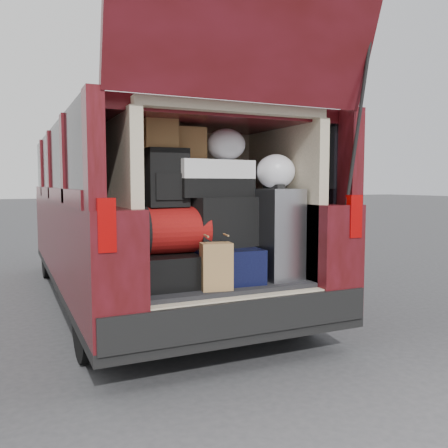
{
  "coord_description": "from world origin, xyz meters",
  "views": [
    {
      "loc": [
        -1.36,
        -2.96,
        1.25
      ],
      "look_at": [
        0.1,
        0.2,
        0.95
      ],
      "focal_mm": 38.0,
      "sensor_mm": 36.0,
      "label": 1
    }
  ],
  "objects_px": {
    "backpack": "(167,178)",
    "twotone_duffel": "(210,179)",
    "black_hardshell": "(165,269)",
    "red_duffel": "(171,230)",
    "navy_hardshell": "(222,264)",
    "black_soft_case": "(221,222)",
    "kraft_bag": "(216,266)",
    "silver_roller": "(273,233)"
  },
  "relations": [
    {
      "from": "black_hardshell",
      "to": "silver_roller",
      "type": "height_order",
      "value": "silver_roller"
    },
    {
      "from": "navy_hardshell",
      "to": "black_soft_case",
      "type": "distance_m",
      "value": 0.3
    },
    {
      "from": "black_soft_case",
      "to": "black_hardshell",
      "type": "bearing_deg",
      "value": 170.51
    },
    {
      "from": "navy_hardshell",
      "to": "backpack",
      "type": "distance_m",
      "value": 0.74
    },
    {
      "from": "silver_roller",
      "to": "black_soft_case",
      "type": "distance_m",
      "value": 0.41
    },
    {
      "from": "navy_hardshell",
      "to": "backpack",
      "type": "xyz_separation_m",
      "value": [
        -0.4,
        0.03,
        0.62
      ]
    },
    {
      "from": "navy_hardshell",
      "to": "red_duffel",
      "type": "distance_m",
      "value": 0.46
    },
    {
      "from": "kraft_bag",
      "to": "black_soft_case",
      "type": "distance_m",
      "value": 0.44
    },
    {
      "from": "navy_hardshell",
      "to": "backpack",
      "type": "bearing_deg",
      "value": 179.39
    },
    {
      "from": "backpack",
      "to": "red_duffel",
      "type": "bearing_deg",
      "value": -51.32
    },
    {
      "from": "backpack",
      "to": "twotone_duffel",
      "type": "height_order",
      "value": "backpack"
    },
    {
      "from": "black_soft_case",
      "to": "red_duffel",
      "type": "bearing_deg",
      "value": 173.58
    },
    {
      "from": "black_hardshell",
      "to": "kraft_bag",
      "type": "bearing_deg",
      "value": -48.78
    },
    {
      "from": "black_soft_case",
      "to": "twotone_duffel",
      "type": "height_order",
      "value": "twotone_duffel"
    },
    {
      "from": "kraft_bag",
      "to": "black_soft_case",
      "type": "relative_size",
      "value": 0.62
    },
    {
      "from": "navy_hardshell",
      "to": "black_soft_case",
      "type": "bearing_deg",
      "value": 78.99
    },
    {
      "from": "backpack",
      "to": "twotone_duffel",
      "type": "xyz_separation_m",
      "value": [
        0.35,
        0.06,
        -0.0
      ]
    },
    {
      "from": "silver_roller",
      "to": "red_duffel",
      "type": "distance_m",
      "value": 0.78
    },
    {
      "from": "navy_hardshell",
      "to": "kraft_bag",
      "type": "xyz_separation_m",
      "value": [
        -0.17,
        -0.27,
        0.03
      ]
    },
    {
      "from": "twotone_duffel",
      "to": "kraft_bag",
      "type": "bearing_deg",
      "value": -115.86
    },
    {
      "from": "black_soft_case",
      "to": "twotone_duffel",
      "type": "relative_size",
      "value": 0.85
    },
    {
      "from": "black_hardshell",
      "to": "twotone_duffel",
      "type": "distance_m",
      "value": 0.73
    },
    {
      "from": "black_hardshell",
      "to": "red_duffel",
      "type": "relative_size",
      "value": 1.12
    },
    {
      "from": "red_duffel",
      "to": "backpack",
      "type": "xyz_separation_m",
      "value": [
        -0.02,
        0.03,
        0.36
      ]
    },
    {
      "from": "black_hardshell",
      "to": "kraft_bag",
      "type": "height_order",
      "value": "kraft_bag"
    },
    {
      "from": "navy_hardshell",
      "to": "backpack",
      "type": "relative_size",
      "value": 1.39
    },
    {
      "from": "black_hardshell",
      "to": "silver_roller",
      "type": "distance_m",
      "value": 0.85
    },
    {
      "from": "black_soft_case",
      "to": "kraft_bag",
      "type": "bearing_deg",
      "value": -130.32
    },
    {
      "from": "red_duffel",
      "to": "backpack",
      "type": "distance_m",
      "value": 0.36
    },
    {
      "from": "black_hardshell",
      "to": "twotone_duffel",
      "type": "height_order",
      "value": "twotone_duffel"
    },
    {
      "from": "red_duffel",
      "to": "navy_hardshell",
      "type": "bearing_deg",
      "value": 2.37
    },
    {
      "from": "silver_roller",
      "to": "twotone_duffel",
      "type": "xyz_separation_m",
      "value": [
        -0.45,
        0.14,
        0.4
      ]
    },
    {
      "from": "twotone_duffel",
      "to": "navy_hardshell",
      "type": "bearing_deg",
      "value": -68.65
    },
    {
      "from": "black_hardshell",
      "to": "red_duffel",
      "type": "xyz_separation_m",
      "value": [
        0.04,
        -0.02,
        0.27
      ]
    },
    {
      "from": "silver_roller",
      "to": "kraft_bag",
      "type": "height_order",
      "value": "silver_roller"
    },
    {
      "from": "black_hardshell",
      "to": "backpack",
      "type": "relative_size",
      "value": 1.38
    },
    {
      "from": "silver_roller",
      "to": "kraft_bag",
      "type": "xyz_separation_m",
      "value": [
        -0.56,
        -0.22,
        -0.17
      ]
    },
    {
      "from": "twotone_duffel",
      "to": "black_soft_case",
      "type": "bearing_deg",
      "value": -53.62
    },
    {
      "from": "kraft_bag",
      "to": "red_duffel",
      "type": "height_order",
      "value": "red_duffel"
    },
    {
      "from": "silver_roller",
      "to": "navy_hardshell",
      "type": "bearing_deg",
      "value": 169.34
    },
    {
      "from": "red_duffel",
      "to": "black_soft_case",
      "type": "bearing_deg",
      "value": 6.89
    },
    {
      "from": "red_duffel",
      "to": "kraft_bag",
      "type": "bearing_deg",
      "value": -48.42
    }
  ]
}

